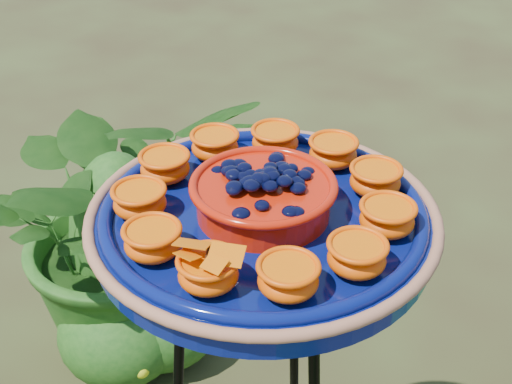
% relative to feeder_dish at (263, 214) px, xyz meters
% --- Properties ---
extents(feeder_dish, '(0.48, 0.48, 0.11)m').
position_rel_feeder_dish_xyz_m(feeder_dish, '(0.00, 0.00, 0.00)').
color(feeder_dish, '#071153').
rests_on(feeder_dish, tripod_stand).
extents(shrub_back_left, '(0.93, 0.95, 0.80)m').
position_rel_feeder_dish_xyz_m(shrub_back_left, '(-0.68, 0.52, -0.54)').
color(shrub_back_left, '#1A4C14').
rests_on(shrub_back_left, ground).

